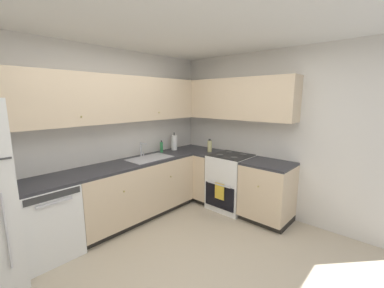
% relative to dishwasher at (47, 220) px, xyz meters
% --- Properties ---
extents(ground_plane, '(3.93, 3.47, 0.02)m').
position_rel_dishwasher_xyz_m(ground_plane, '(0.85, -1.44, -0.45)').
color(ground_plane, '#BCAD93').
extents(wall_back, '(4.03, 0.05, 2.56)m').
position_rel_dishwasher_xyz_m(wall_back, '(0.85, 0.33, 0.84)').
color(wall_back, silver).
rests_on(wall_back, ground_plane).
extents(wall_right, '(0.05, 3.57, 2.56)m').
position_rel_dishwasher_xyz_m(wall_right, '(2.84, -1.44, 0.84)').
color(wall_right, silver).
rests_on(wall_right, ground_plane).
extents(ceiling, '(4.03, 3.57, 0.05)m').
position_rel_dishwasher_xyz_m(ceiling, '(0.85, -1.44, 2.15)').
color(ceiling, white).
extents(dishwasher, '(0.60, 0.63, 0.88)m').
position_rel_dishwasher_xyz_m(dishwasher, '(0.00, 0.00, 0.00)').
color(dishwasher, white).
rests_on(dishwasher, ground_plane).
extents(lower_cabinets_back, '(1.91, 0.62, 0.88)m').
position_rel_dishwasher_xyz_m(lower_cabinets_back, '(1.26, 0.00, 0.00)').
color(lower_cabinets_back, beige).
rests_on(lower_cabinets_back, ground_plane).
extents(countertop_back, '(3.11, 0.60, 0.03)m').
position_rel_dishwasher_xyz_m(countertop_back, '(1.26, 0.00, 0.46)').
color(countertop_back, '#2D2D33').
rests_on(countertop_back, lower_cabinets_back).
extents(lower_cabinets_right, '(0.62, 1.58, 0.88)m').
position_rel_dishwasher_xyz_m(lower_cabinets_right, '(2.52, -1.23, 0.00)').
color(lower_cabinets_right, beige).
rests_on(lower_cabinets_right, ground_plane).
extents(countertop_right, '(0.60, 1.58, 0.03)m').
position_rel_dishwasher_xyz_m(countertop_right, '(2.51, -1.23, 0.46)').
color(countertop_right, '#2D2D33').
rests_on(countertop_right, lower_cabinets_right).
extents(oven_range, '(0.68, 0.62, 1.06)m').
position_rel_dishwasher_xyz_m(oven_range, '(2.53, -0.87, 0.02)').
color(oven_range, white).
rests_on(oven_range, ground_plane).
extents(upper_cabinets_back, '(2.79, 0.34, 0.66)m').
position_rel_dishwasher_xyz_m(upper_cabinets_back, '(1.10, 0.14, 1.39)').
color(upper_cabinets_back, beige).
extents(upper_cabinets_right, '(0.32, 2.13, 0.66)m').
position_rel_dishwasher_xyz_m(upper_cabinets_right, '(2.65, -0.76, 1.39)').
color(upper_cabinets_right, beige).
extents(sink, '(0.69, 0.40, 0.10)m').
position_rel_dishwasher_xyz_m(sink, '(1.50, -0.03, 0.43)').
color(sink, '#B7B7BC').
rests_on(sink, countertop_back).
extents(faucet, '(0.07, 0.16, 0.23)m').
position_rel_dishwasher_xyz_m(faucet, '(1.51, 0.18, 0.61)').
color(faucet, silver).
rests_on(faucet, countertop_back).
extents(soap_bottle, '(0.05, 0.05, 0.21)m').
position_rel_dishwasher_xyz_m(soap_bottle, '(1.92, 0.18, 0.57)').
color(soap_bottle, '#338C4C').
rests_on(soap_bottle, countertop_back).
extents(paper_towel_roll, '(0.11, 0.11, 0.33)m').
position_rel_dishwasher_xyz_m(paper_towel_roll, '(2.21, 0.16, 0.61)').
color(paper_towel_roll, white).
rests_on(paper_towel_roll, countertop_back).
extents(oil_bottle, '(0.08, 0.08, 0.23)m').
position_rel_dishwasher_xyz_m(oil_bottle, '(2.51, -0.43, 0.58)').
color(oil_bottle, beige).
rests_on(oil_bottle, countertop_right).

